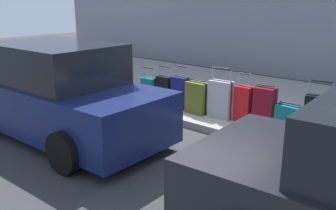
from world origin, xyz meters
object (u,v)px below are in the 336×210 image
object	(u,v)px
bollard_post	(106,79)
parked_car_navy_1	(58,94)
suitcase_maroon_4	(264,107)
suitcase_black_9	(165,90)
suitcase_red_5	(244,104)
suitcase_teal_3	(289,120)
suitcase_silver_6	(220,99)
suitcase_navy_8	(181,92)
suitcase_teal_10	(149,89)
suitcase_black_2	(317,119)
fire_hydrant	(124,79)
suitcase_olive_7	(197,98)

from	to	relation	value
bollard_post	parked_car_navy_1	world-z (taller)	parked_car_navy_1
suitcase_maroon_4	suitcase_black_9	distance (m)	2.43
suitcase_red_5	suitcase_teal_3	bearing A→B (deg)	178.18
suitcase_silver_6	suitcase_navy_8	distance (m)	1.04
suitcase_silver_6	suitcase_teal_10	bearing A→B (deg)	0.23
suitcase_red_5	parked_car_navy_1	xyz separation A→B (m)	(2.33, 2.55, 0.30)
bollard_post	suitcase_black_2	bearing A→B (deg)	-178.31
suitcase_maroon_4	suitcase_navy_8	bearing A→B (deg)	1.24
suitcase_black_9	suitcase_teal_3	bearing A→B (deg)	-179.83
suitcase_black_2	suitcase_teal_10	distance (m)	3.87
suitcase_red_5	suitcase_teal_10	xyz separation A→B (m)	(2.45, 0.09, -0.08)
parked_car_navy_1	suitcase_teal_3	bearing A→B (deg)	-142.23
suitcase_red_5	suitcase_silver_6	size ratio (longest dim) A/B	0.94
suitcase_black_2	suitcase_maroon_4	world-z (taller)	suitcase_black_2
fire_hydrant	suitcase_red_5	bearing A→B (deg)	-178.71
suitcase_olive_7	suitcase_navy_8	bearing A→B (deg)	-10.06
suitcase_maroon_4	bollard_post	size ratio (longest dim) A/B	1.19
fire_hydrant	suitcase_navy_8	bearing A→B (deg)	-179.20
fire_hydrant	parked_car_navy_1	distance (m)	2.67
suitcase_red_5	suitcase_silver_6	world-z (taller)	suitcase_silver_6
suitcase_maroon_4	suitcase_silver_6	distance (m)	0.91
suitcase_teal_3	suitcase_olive_7	xyz separation A→B (m)	(1.94, 0.11, 0.08)
suitcase_olive_7	fire_hydrant	distance (m)	2.28
suitcase_maroon_4	suitcase_black_9	world-z (taller)	suitcase_black_9
suitcase_teal_10	suitcase_red_5	bearing A→B (deg)	-177.99
suitcase_red_5	parked_car_navy_1	world-z (taller)	parked_car_navy_1
suitcase_maroon_4	suitcase_olive_7	world-z (taller)	suitcase_maroon_4
suitcase_black_2	suitcase_black_9	distance (m)	3.41
parked_car_navy_1	suitcase_olive_7	bearing A→B (deg)	-118.62
bollard_post	suitcase_navy_8	bearing A→B (deg)	-175.63
bollard_post	suitcase_teal_10	bearing A→B (deg)	-174.19
suitcase_teal_3	fire_hydrant	size ratio (longest dim) A/B	0.73
suitcase_olive_7	suitcase_teal_3	bearing A→B (deg)	-176.76
suitcase_teal_3	suitcase_teal_10	size ratio (longest dim) A/B	0.71
suitcase_maroon_4	suitcase_teal_3	bearing A→B (deg)	177.44
suitcase_teal_3	parked_car_navy_1	size ratio (longest dim) A/B	0.13
suitcase_maroon_4	parked_car_navy_1	distance (m)	3.77
suitcase_black_9	suitcase_teal_10	xyz separation A→B (m)	(0.45, 0.05, -0.05)
suitcase_silver_6	suitcase_teal_10	distance (m)	1.97
suitcase_olive_7	suitcase_teal_10	world-z (taller)	suitcase_teal_10
suitcase_black_2	suitcase_olive_7	distance (m)	2.44
suitcase_navy_8	suitcase_black_9	xyz separation A→B (m)	(0.47, -0.01, -0.03)
suitcase_black_2	suitcase_black_9	bearing A→B (deg)	-0.54
suitcase_teal_10	fire_hydrant	xyz separation A→B (m)	(0.85, -0.01, 0.13)
suitcase_maroon_4	fire_hydrant	size ratio (longest dim) A/B	1.06
suitcase_red_5	fire_hydrant	xyz separation A→B (m)	(3.30, 0.07, 0.05)
suitcase_black_2	suitcase_teal_3	distance (m)	0.52
suitcase_olive_7	suitcase_black_9	size ratio (longest dim) A/B	0.82
suitcase_teal_3	bollard_post	size ratio (longest dim) A/B	0.83
suitcase_teal_3	suitcase_navy_8	distance (m)	2.44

